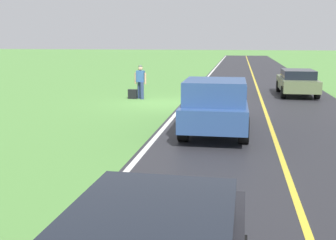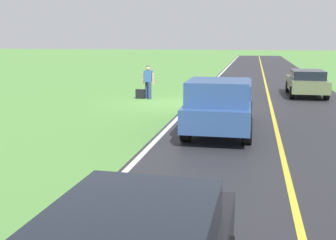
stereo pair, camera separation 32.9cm
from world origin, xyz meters
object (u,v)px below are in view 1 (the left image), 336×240
(hitchhiker_walking, at_px, (141,80))
(suitcase_carried, at_px, (133,94))
(sedan_near_oncoming, at_px, (297,82))
(pickup_truck_passing, at_px, (216,103))

(hitchhiker_walking, distance_m, suitcase_carried, 0.85)
(suitcase_carried, bearing_deg, sedan_near_oncoming, 110.26)
(hitchhiker_walking, height_order, pickup_truck_passing, pickup_truck_passing)
(pickup_truck_passing, bearing_deg, suitcase_carried, -56.37)
(hitchhiker_walking, xyz_separation_m, sedan_near_oncoming, (-8.15, -2.80, -0.23))
(sedan_near_oncoming, bearing_deg, pickup_truck_passing, 68.63)
(hitchhiker_walking, distance_m, sedan_near_oncoming, 8.62)
(pickup_truck_passing, bearing_deg, hitchhiker_walking, -59.06)
(suitcase_carried, bearing_deg, pickup_truck_passing, 35.41)
(hitchhiker_walking, relative_size, suitcase_carried, 3.59)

